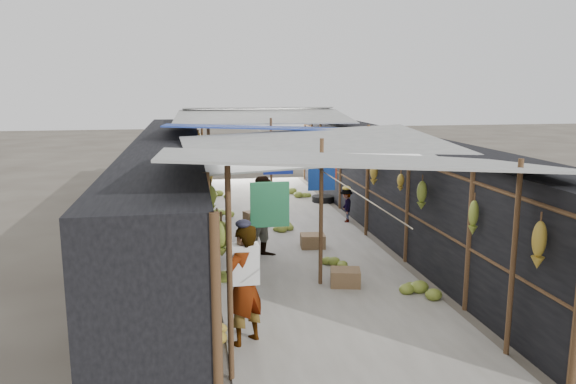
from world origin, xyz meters
TOP-DOWN VIEW (x-y plane):
  - ground at (0.00, 0.00)m, footprint 80.00×80.00m
  - aisle_slab at (0.00, 6.50)m, footprint 3.60×16.00m
  - stall_left at (-2.70, 6.50)m, footprint 1.40×15.00m
  - stall_right at (2.70, 6.50)m, footprint 1.40×15.00m
  - crate_near at (0.41, 2.84)m, footprint 0.60×0.52m
  - crate_mid at (0.35, 5.23)m, footprint 0.56×0.46m
  - crate_back at (-0.65, 7.88)m, footprint 0.52×0.48m
  - black_basin at (1.70, 9.91)m, footprint 0.65×0.65m
  - vendor_elderly at (-1.55, 0.93)m, footprint 0.73×0.69m
  - shopper_blue at (-0.75, 4.74)m, footprint 1.04×0.97m
  - vendor_seated at (1.70, 7.34)m, footprint 0.39×0.61m
  - market_canopy at (0.03, 6.81)m, footprint 5.62×15.20m
  - hanging_bananas at (0.08, 6.28)m, footprint 3.95×14.09m
  - floor_bananas at (-0.28, 7.27)m, footprint 3.68×10.46m

SIDE VIEW (x-z plane):
  - ground at x=0.00m, z-range 0.00..0.00m
  - aisle_slab at x=0.00m, z-range 0.00..0.02m
  - black_basin at x=1.70m, z-range 0.00..0.20m
  - crate_back at x=-0.65m, z-range 0.00..0.27m
  - floor_bananas at x=-0.28m, z-range -0.03..0.32m
  - crate_near at x=0.41m, z-range 0.00..0.31m
  - crate_mid at x=0.35m, z-range 0.00..0.31m
  - vendor_seated at x=1.70m, z-range 0.00..0.89m
  - vendor_elderly at x=-1.55m, z-range 0.00..1.68m
  - shopper_blue at x=-0.75m, z-range 0.00..1.69m
  - stall_left at x=-2.70m, z-range 0.00..2.30m
  - stall_right at x=2.70m, z-range 0.00..2.30m
  - hanging_bananas at x=0.08m, z-range 1.25..2.02m
  - market_canopy at x=0.03m, z-range 1.02..3.79m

